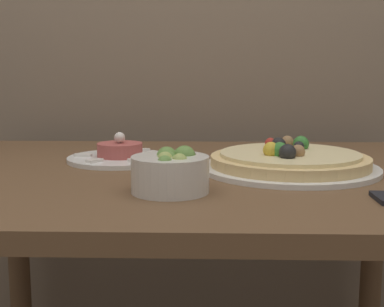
{
  "coord_description": "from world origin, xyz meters",
  "views": [
    {
      "loc": [
        0.04,
        -0.66,
        0.97
      ],
      "look_at": [
        0.01,
        0.4,
        0.8
      ],
      "focal_mm": 50.0,
      "sensor_mm": 36.0,
      "label": 1
    }
  ],
  "objects": [
    {
      "name": "small_bowl",
      "position": [
        -0.02,
        0.23,
        0.79
      ],
      "size": [
        0.13,
        0.13,
        0.08
      ],
      "color": "silver",
      "rests_on": "dining_table"
    },
    {
      "name": "tartare_plate",
      "position": [
        -0.16,
        0.53,
        0.77
      ],
      "size": [
        0.24,
        0.24,
        0.07
      ],
      "color": "white",
      "rests_on": "dining_table"
    },
    {
      "name": "dining_table",
      "position": [
        0.0,
        0.43,
        0.65
      ],
      "size": [
        1.14,
        0.86,
        0.76
      ],
      "color": "brown",
      "rests_on": "ground_plane"
    },
    {
      "name": "pizza_plate",
      "position": [
        0.21,
        0.43,
        0.78
      ],
      "size": [
        0.37,
        0.37,
        0.07
      ],
      "color": "white",
      "rests_on": "dining_table"
    }
  ]
}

